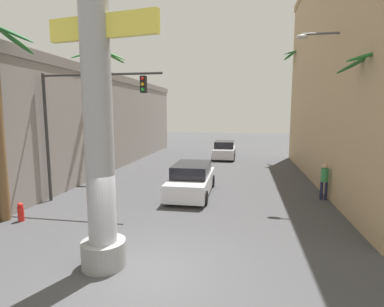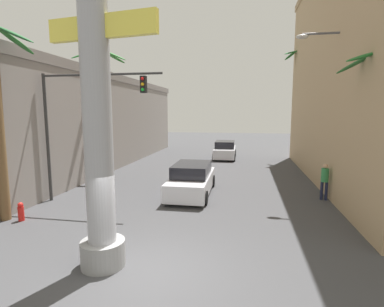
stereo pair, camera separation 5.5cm
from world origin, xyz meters
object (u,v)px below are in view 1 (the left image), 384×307
(street_lamp, at_px, (335,101))
(palm_tree_far_right, at_px, (297,97))
(palm_tree_near_right, at_px, (379,116))
(fire_hydrant, at_px, (21,212))
(pedestrian_mid_right, at_px, (324,179))
(traffic_light_mast, at_px, (81,111))
(neon_sign_pole, at_px, (95,46))
(car_far, at_px, (224,150))
(car_lead, at_px, (192,180))
(palm_tree_mid_left, at_px, (101,94))

(street_lamp, relative_size, palm_tree_far_right, 0.84)
(palm_tree_near_right, height_order, fire_hydrant, palm_tree_near_right)
(pedestrian_mid_right, bearing_deg, traffic_light_mast, -167.71)
(neon_sign_pole, xyz_separation_m, traffic_light_mast, (-3.53, 5.21, -1.57))
(neon_sign_pole, height_order, street_lamp, neon_sign_pole)
(car_far, bearing_deg, fire_hydrant, -110.80)
(street_lamp, height_order, car_far, street_lamp)
(car_far, bearing_deg, palm_tree_far_right, 1.77)
(traffic_light_mast, bearing_deg, palm_tree_near_right, -4.71)
(car_far, height_order, palm_tree_far_right, palm_tree_far_right)
(street_lamp, distance_m, palm_tree_near_right, 3.47)
(car_far, bearing_deg, street_lamp, -64.37)
(traffic_light_mast, xyz_separation_m, pedestrian_mid_right, (10.92, 2.38, -3.13))
(neon_sign_pole, xyz_separation_m, palm_tree_near_right, (8.16, 4.24, -1.75))
(palm_tree_near_right, xyz_separation_m, pedestrian_mid_right, (-0.78, 3.34, -2.95))
(palm_tree_near_right, bearing_deg, car_lead, 155.41)
(car_far, distance_m, fire_hydrant, 18.34)
(neon_sign_pole, distance_m, palm_tree_mid_left, 12.18)
(neon_sign_pole, relative_size, palm_tree_near_right, 1.90)
(car_lead, distance_m, car_far, 12.25)
(traffic_light_mast, distance_m, palm_tree_near_right, 11.74)
(palm_tree_near_right, bearing_deg, palm_tree_far_right, 90.92)
(car_lead, bearing_deg, palm_tree_near_right, -24.59)
(palm_tree_near_right, relative_size, pedestrian_mid_right, 3.62)
(neon_sign_pole, relative_size, fire_hydrant, 16.57)
(neon_sign_pole, distance_m, street_lamp, 10.85)
(neon_sign_pole, distance_m, car_lead, 9.06)
(car_lead, xyz_separation_m, palm_tree_mid_left, (-6.45, 3.42, 4.55))
(street_lamp, bearing_deg, fire_hydrant, -157.74)
(pedestrian_mid_right, distance_m, fire_hydrant, 13.07)
(traffic_light_mast, height_order, palm_tree_mid_left, palm_tree_mid_left)
(palm_tree_mid_left, bearing_deg, car_far, 50.58)
(pedestrian_mid_right, bearing_deg, neon_sign_pole, -134.23)
(traffic_light_mast, height_order, car_lead, traffic_light_mast)
(street_lamp, height_order, palm_tree_near_right, street_lamp)
(palm_tree_mid_left, bearing_deg, pedestrian_mid_right, -14.60)
(palm_tree_near_right, height_order, palm_tree_mid_left, palm_tree_mid_left)
(street_lamp, bearing_deg, palm_tree_far_right, 88.75)
(neon_sign_pole, xyz_separation_m, street_lamp, (7.64, 7.62, -1.11))
(car_lead, xyz_separation_m, palm_tree_near_right, (7.11, -3.25, 3.23))
(car_lead, bearing_deg, street_lamp, 1.07)
(palm_tree_mid_left, xyz_separation_m, pedestrian_mid_right, (12.78, -3.33, -4.28))
(car_far, xyz_separation_m, palm_tree_mid_left, (-7.23, -8.80, 4.56))
(pedestrian_mid_right, bearing_deg, fire_hydrant, -157.44)
(street_lamp, distance_m, pedestrian_mid_right, 3.60)
(neon_sign_pole, distance_m, pedestrian_mid_right, 11.58)
(car_lead, height_order, palm_tree_far_right, palm_tree_far_right)
(street_lamp, height_order, traffic_light_mast, street_lamp)
(street_lamp, distance_m, palm_tree_far_right, 12.32)
(palm_tree_far_right, height_order, pedestrian_mid_right, palm_tree_far_right)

